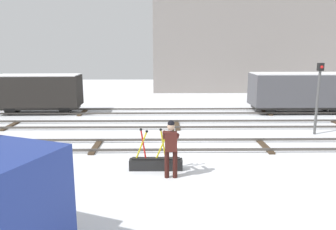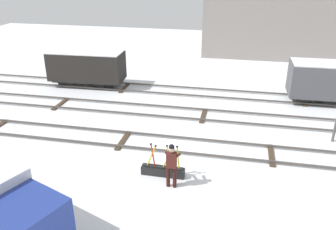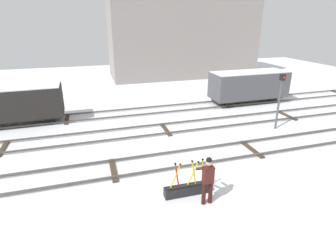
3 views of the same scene
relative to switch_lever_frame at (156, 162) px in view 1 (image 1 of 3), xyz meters
The scene contains 10 objects.
ground_plane 2.69m from the switch_lever_frame, 68.96° to the left, with size 60.00×60.00×0.00m, color white.
track_main_line 2.68m from the switch_lever_frame, 68.96° to the left, with size 44.00×1.94×0.18m.
track_siding_near 6.33m from the switch_lever_frame, 81.27° to the left, with size 44.00×1.94×0.18m.
track_siding_far 9.91m from the switch_lever_frame, 84.44° to the left, with size 44.00×1.94×0.18m.
switch_lever_frame is the anchor object (origin of this frame).
rail_worker 1.18m from the switch_lever_frame, 54.26° to the right, with size 0.54×0.68×1.88m.
signal_post 8.97m from the switch_lever_frame, 31.27° to the left, with size 0.24×0.32×3.39m.
apartment_building 23.90m from the switch_lever_frame, 70.99° to the left, with size 17.00×6.26×9.45m.
freight_car_near_switch 13.33m from the switch_lever_frame, 47.96° to the left, with size 6.17×2.21×2.53m.
freight_car_far_end 12.49m from the switch_lever_frame, 127.50° to the left, with size 5.16×2.12×2.45m.
Camera 1 is at (-0.69, -13.01, 4.05)m, focal length 34.88 mm.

